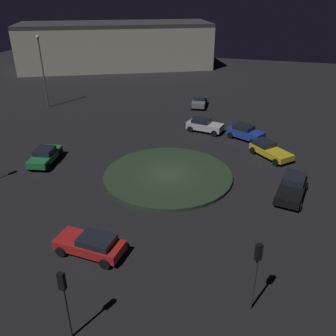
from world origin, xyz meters
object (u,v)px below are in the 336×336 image
(car_yellow, at_px, (269,150))
(car_blue, at_px, (245,132))
(streetlamp_southwest, at_px, (42,65))
(traffic_light_east, at_px, (64,292))
(car_silver, at_px, (204,125))
(traffic_light_northeast, at_px, (257,264))
(car_red, at_px, (91,244))
(car_grey, at_px, (199,101))
(car_green, at_px, (45,156))
(store_building, at_px, (117,46))
(car_black, at_px, (292,188))

(car_yellow, relative_size, car_blue, 1.03)
(streetlamp_southwest, bearing_deg, traffic_light_east, 34.50)
(car_silver, distance_m, streetlamp_southwest, 23.20)
(streetlamp_southwest, bearing_deg, traffic_light_northeast, 47.20)
(car_yellow, distance_m, car_silver, 8.80)
(car_blue, xyz_separation_m, traffic_light_northeast, (23.04, 2.39, 2.17))
(car_red, bearing_deg, traffic_light_northeast, 175.45)
(streetlamp_southwest, bearing_deg, car_silver, 81.70)
(car_blue, height_order, car_silver, car_blue)
(car_yellow, relative_size, traffic_light_east, 1.08)
(car_grey, relative_size, car_green, 0.92)
(traffic_light_east, xyz_separation_m, traffic_light_northeast, (-4.00, 7.98, 0.14))
(car_red, xyz_separation_m, car_silver, (-22.46, 2.70, 0.05))
(traffic_light_northeast, bearing_deg, traffic_light_east, 83.96)
(traffic_light_northeast, bearing_deg, car_grey, -16.64)
(car_yellow, bearing_deg, car_green, -116.31)
(traffic_light_east, height_order, streetlamp_southwest, streetlamp_southwest)
(car_silver, distance_m, store_building, 39.25)
(car_black, height_order, traffic_light_northeast, traffic_light_northeast)
(car_black, bearing_deg, car_green, -78.97)
(car_black, distance_m, traffic_light_northeast, 12.59)
(car_silver, distance_m, car_green, 17.57)
(car_yellow, relative_size, traffic_light_northeast, 1.03)
(car_yellow, relative_size, streetlamp_southwest, 0.46)
(traffic_light_east, relative_size, streetlamp_southwest, 0.42)
(car_red, height_order, traffic_light_northeast, traffic_light_northeast)
(car_grey, height_order, streetlamp_southwest, streetlamp_southwest)
(car_yellow, distance_m, traffic_light_northeast, 19.33)
(car_blue, height_order, traffic_light_northeast, traffic_light_northeast)
(car_grey, bearing_deg, car_silver, -170.94)
(car_red, xyz_separation_m, car_black, (-10.61, 11.98, 0.01))
(car_silver, bearing_deg, car_green, -125.38)
(car_grey, relative_size, traffic_light_east, 1.04)
(car_grey, relative_size, store_building, 0.11)
(car_grey, bearing_deg, car_black, -156.80)
(car_yellow, distance_m, store_building, 47.65)
(car_green, distance_m, traffic_light_east, 19.98)
(car_grey, bearing_deg, traffic_light_east, 176.40)
(car_blue, bearing_deg, car_grey, 153.01)
(car_red, height_order, streetlamp_southwest, streetlamp_southwest)
(traffic_light_east, distance_m, streetlamp_southwest, 38.09)
(store_building, bearing_deg, streetlamp_southwest, 67.80)
(car_red, relative_size, traffic_light_northeast, 1.05)
(car_blue, bearing_deg, car_yellow, -27.28)
(car_silver, bearing_deg, car_yellow, -22.21)
(car_blue, distance_m, car_green, 20.66)
(car_blue, bearing_deg, car_black, -39.01)
(car_black, bearing_deg, streetlamp_southwest, -105.06)
(traffic_light_east, height_order, traffic_light_northeast, traffic_light_northeast)
(car_silver, xyz_separation_m, traffic_light_northeast, (24.04, 7.06, 2.20))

